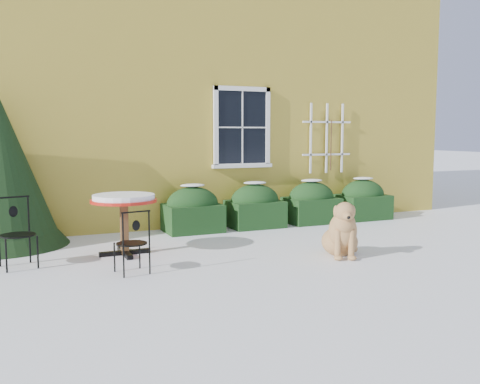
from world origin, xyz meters
name	(u,v)px	position (x,y,z in m)	size (l,w,h in m)	color
ground	(267,259)	(0.00, 0.00, 0.00)	(80.00, 80.00, 0.00)	white
house	(148,81)	(0.00, 7.00, 3.22)	(12.40, 8.40, 6.40)	gold
hedge_row	(284,205)	(1.65, 2.55, 0.40)	(4.95, 0.80, 0.91)	black
bistro_table	(124,205)	(-1.88, 1.12, 0.78)	(1.00, 1.00, 0.93)	black
patio_chair_near	(133,242)	(-2.00, -0.04, 0.43)	(0.44, 0.43, 0.86)	black
patio_chair_far	(17,232)	(-3.40, 0.96, 0.49)	(0.52, 0.51, 0.98)	black
dog	(342,234)	(1.11, -0.31, 0.35)	(0.74, 0.94, 0.88)	tan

